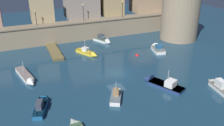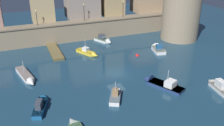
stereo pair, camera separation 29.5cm
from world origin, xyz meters
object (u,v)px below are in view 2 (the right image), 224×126
at_px(moored_boat_7, 27,77).
at_px(moored_boat_0, 116,95).
at_px(quay_lamp_1, 84,10).
at_px(moored_boat_1, 159,83).
at_px(mooring_buoy_0, 137,56).
at_px(moored_boat_4, 41,104).
at_px(quay_lamp_0, 36,15).
at_px(moored_boat_5, 157,48).
at_px(moored_boat_2, 218,86).
at_px(moored_boat_3, 104,40).
at_px(quay_lamp_2, 123,7).
at_px(fortress_tower, 181,13).
at_px(moored_boat_6, 88,52).

bearing_deg(moored_boat_7, moored_boat_0, 33.74).
distance_m(quay_lamp_1, moored_boat_1, 25.58).
bearing_deg(mooring_buoy_0, moored_boat_4, -150.83).
bearing_deg(quay_lamp_0, moored_boat_1, -60.47).
height_order(moored_boat_5, mooring_buoy_0, moored_boat_5).
xyz_separation_m(quay_lamp_0, moored_boat_2, (20.99, -28.57, -5.69)).
height_order(moored_boat_3, mooring_buoy_0, moored_boat_3).
bearing_deg(moored_boat_1, quay_lamp_2, -38.88).
height_order(quay_lamp_0, quay_lamp_1, quay_lamp_1).
relative_size(fortress_tower, moored_boat_3, 2.48).
bearing_deg(mooring_buoy_0, quay_lamp_1, 114.97).
bearing_deg(quay_lamp_0, fortress_tower, -14.70).
bearing_deg(quay_lamp_1, moored_boat_6, -103.12).
xyz_separation_m(moored_boat_0, moored_boat_3, (6.32, 21.49, 0.01)).
height_order(quay_lamp_1, mooring_buoy_0, quay_lamp_1).
relative_size(moored_boat_0, mooring_buoy_0, 6.31).
height_order(quay_lamp_1, moored_boat_3, quay_lamp_1).
relative_size(moored_boat_2, moored_boat_6, 1.00).
xyz_separation_m(quay_lamp_2, moored_boat_3, (-6.04, -3.71, -6.01)).
xyz_separation_m(moored_boat_3, moored_boat_4, (-15.88, -20.17, 0.02)).
relative_size(moored_boat_1, moored_boat_6, 1.30).
xyz_separation_m(fortress_tower, moored_boat_3, (-16.28, 3.99, -5.39)).
bearing_deg(moored_boat_6, moored_boat_0, -32.17).
bearing_deg(moored_boat_1, moored_boat_0, 68.55).
relative_size(moored_boat_1, moored_boat_4, 1.24).
height_order(fortress_tower, moored_boat_7, fortress_tower).
height_order(moored_boat_1, mooring_buoy_0, moored_boat_1).
bearing_deg(moored_boat_2, fortress_tower, -12.72).
distance_m(moored_boat_0, moored_boat_3, 22.40).
distance_m(moored_boat_2, moored_boat_7, 28.27).
xyz_separation_m(moored_boat_5, moored_boat_6, (-13.22, 3.22, -0.07)).
bearing_deg(moored_boat_0, moored_boat_3, 11.89).
distance_m(quay_lamp_1, moored_boat_6, 11.27).
height_order(quay_lamp_2, mooring_buoy_0, quay_lamp_2).
distance_m(fortress_tower, moored_boat_7, 34.46).
bearing_deg(moored_boat_3, moored_boat_0, -42.79).
height_order(quay_lamp_0, moored_boat_7, quay_lamp_0).
distance_m(quay_lamp_2, moored_boat_5, 13.95).
bearing_deg(mooring_buoy_0, moored_boat_0, -128.24).
xyz_separation_m(moored_boat_5, moored_boat_7, (-24.85, -2.67, -0.11)).
xyz_separation_m(quay_lamp_1, moored_boat_3, (3.14, -3.71, -6.04)).
relative_size(moored_boat_3, moored_boat_7, 0.66).
distance_m(quay_lamp_2, mooring_buoy_0, 15.09).
xyz_separation_m(quay_lamp_2, moored_boat_5, (1.89, -12.46, -5.98)).
bearing_deg(moored_boat_6, moored_boat_7, -91.63).
bearing_deg(moored_boat_7, moored_boat_2, 48.85).
xyz_separation_m(fortress_tower, quay_lamp_0, (-29.32, 7.69, 0.34)).
distance_m(fortress_tower, quay_lamp_0, 30.32).
relative_size(moored_boat_5, mooring_buoy_0, 6.93).
distance_m(quay_lamp_2, moored_boat_7, 28.16).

